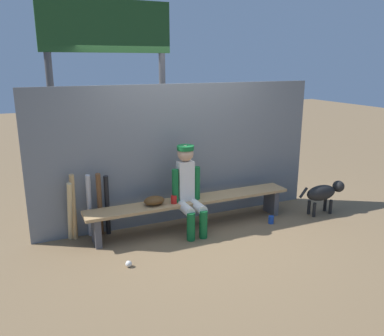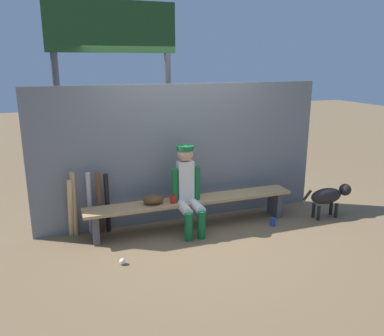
% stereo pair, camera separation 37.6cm
% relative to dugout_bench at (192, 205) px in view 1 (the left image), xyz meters
% --- Properties ---
extents(ground_plane, '(30.00, 30.00, 0.00)m').
position_rel_dugout_bench_xyz_m(ground_plane, '(0.00, 0.00, -0.34)').
color(ground_plane, brown).
extents(chainlink_fence, '(4.24, 0.03, 1.99)m').
position_rel_dugout_bench_xyz_m(chainlink_fence, '(0.00, 0.36, 0.65)').
color(chainlink_fence, slate).
rests_on(chainlink_fence, ground_plane).
extents(dugout_bench, '(2.98, 0.36, 0.42)m').
position_rel_dugout_bench_xyz_m(dugout_bench, '(0.00, 0.00, 0.00)').
color(dugout_bench, tan).
rests_on(dugout_bench, ground_plane).
extents(player_seated, '(0.41, 0.55, 1.20)m').
position_rel_dugout_bench_xyz_m(player_seated, '(-0.10, -0.10, 0.30)').
color(player_seated, silver).
rests_on(player_seated, ground_plane).
extents(baseball_glove, '(0.28, 0.20, 0.12)m').
position_rel_dugout_bench_xyz_m(baseball_glove, '(-0.55, 0.00, 0.14)').
color(baseball_glove, '#593819').
rests_on(baseball_glove, dugout_bench).
extents(bat_aluminum_black, '(0.09, 0.16, 0.85)m').
position_rel_dugout_bench_xyz_m(bat_aluminum_black, '(-1.14, 0.23, 0.08)').
color(bat_aluminum_black, black).
rests_on(bat_aluminum_black, ground_plane).
extents(bat_wood_dark, '(0.11, 0.26, 0.91)m').
position_rel_dugout_bench_xyz_m(bat_wood_dark, '(-1.24, 0.21, 0.11)').
color(bat_wood_dark, brown).
rests_on(bat_wood_dark, ground_plane).
extents(bat_aluminum_silver, '(0.08, 0.19, 0.89)m').
position_rel_dugout_bench_xyz_m(bat_aluminum_silver, '(-1.37, 0.25, 0.10)').
color(bat_aluminum_silver, '#B7B7BC').
rests_on(bat_aluminum_silver, ground_plane).
extents(bat_wood_tan, '(0.07, 0.14, 0.91)m').
position_rel_dugout_bench_xyz_m(bat_wood_tan, '(-1.57, 0.26, 0.11)').
color(bat_wood_tan, tan).
rests_on(bat_wood_tan, ground_plane).
extents(bat_wood_natural, '(0.09, 0.24, 0.82)m').
position_rel_dugout_bench_xyz_m(bat_wood_natural, '(-1.62, 0.23, 0.07)').
color(bat_wood_natural, tan).
rests_on(bat_wood_natural, ground_plane).
extents(baseball, '(0.07, 0.07, 0.07)m').
position_rel_dugout_bench_xyz_m(baseball, '(-1.12, -0.73, -0.30)').
color(baseball, white).
rests_on(baseball, ground_plane).
extents(cup_on_ground, '(0.08, 0.08, 0.11)m').
position_rel_dugout_bench_xyz_m(cup_on_ground, '(1.10, -0.35, -0.29)').
color(cup_on_ground, '#1E47AD').
rests_on(cup_on_ground, ground_plane).
extents(cup_on_bench, '(0.08, 0.08, 0.11)m').
position_rel_dugout_bench_xyz_m(cup_on_bench, '(-0.29, -0.05, 0.14)').
color(cup_on_bench, red).
rests_on(cup_on_bench, dugout_bench).
extents(scoreboard, '(2.18, 0.27, 3.38)m').
position_rel_dugout_bench_xyz_m(scoreboard, '(-0.73, 1.23, 2.02)').
color(scoreboard, '#3F3F42').
rests_on(scoreboard, ground_plane).
extents(dog, '(0.84, 0.20, 0.49)m').
position_rel_dugout_bench_xyz_m(dog, '(2.06, -0.34, -0.00)').
color(dog, black).
rests_on(dog, ground_plane).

